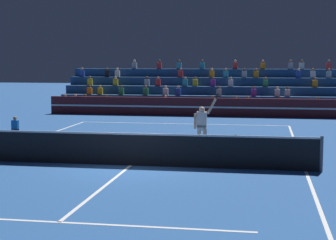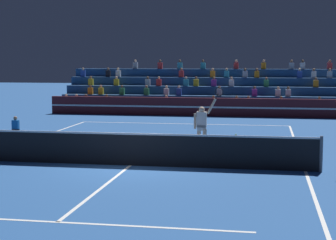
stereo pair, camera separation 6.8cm
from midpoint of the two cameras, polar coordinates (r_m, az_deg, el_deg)
ground_plane at (r=18.17m, az=-3.92°, el=-4.64°), size 120.00×120.00×0.00m
court_lines at (r=18.17m, az=-3.92°, el=-4.62°), size 11.10×23.90×0.01m
tennis_net at (r=18.07m, az=-3.93°, el=-2.94°), size 12.00×0.10×1.10m
sponsor_banner_wall at (r=33.91m, az=2.53°, el=1.35°), size 18.00×0.26×1.10m
bleacher_stand at (r=37.64m, az=3.26°, el=2.54°), size 18.07×4.75×3.38m
ball_kid_courtside at (r=26.30m, az=-15.33°, el=-0.75°), size 0.30×0.36×0.84m
tennis_player at (r=20.33m, az=3.41°, el=-0.66°), size 1.11×0.34×2.45m
tennis_ball at (r=25.36m, az=6.81°, el=-1.50°), size 0.07×0.07×0.07m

